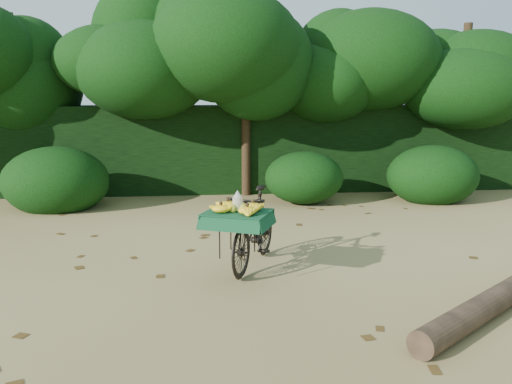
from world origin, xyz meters
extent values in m
plane|color=tan|center=(0.00, 0.00, 0.00)|extent=(80.00, 80.00, 0.00)
imported|color=black|center=(0.20, 0.65, 0.47)|extent=(1.01, 1.61, 0.94)
cube|color=black|center=(-0.03, 0.10, 0.77)|extent=(0.47, 0.51, 0.02)
cube|color=#124625|center=(-0.03, 0.10, 0.79)|extent=(0.84, 0.78, 0.01)
ellipsoid|color=olive|center=(0.03, 0.07, 0.83)|extent=(0.09, 0.07, 0.10)
ellipsoid|color=olive|center=(-0.04, 0.15, 0.83)|extent=(0.09, 0.07, 0.10)
ellipsoid|color=olive|center=(-0.08, 0.06, 0.83)|extent=(0.09, 0.07, 0.10)
cylinder|color=#EAE5C6|center=(-0.03, 0.10, 0.88)|extent=(0.11, 0.11, 0.14)
cylinder|color=brown|center=(2.56, -0.80, 0.12)|extent=(2.79, 2.23, 0.24)
cube|color=black|center=(0.00, 6.30, 0.90)|extent=(26.00, 1.80, 1.80)
camera|label=1|loc=(-0.41, -5.55, 2.02)|focal=38.00mm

